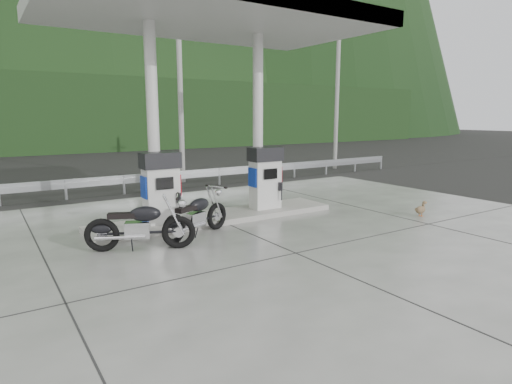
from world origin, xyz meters
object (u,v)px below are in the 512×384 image
gas_pump_left (161,188)px  motorcycle_left (140,226)px  duck (420,210)px  gas_pump_right (265,178)px  motorcycle_right (197,216)px

gas_pump_left → motorcycle_left: (-1.05, -1.49, -0.53)m
motorcycle_left → duck: 7.86m
gas_pump_right → duck: bearing=-38.7°
motorcycle_left → motorcycle_right: size_ratio=1.05×
gas_pump_right → motorcycle_left: bearing=-160.7°
motorcycle_right → duck: size_ratio=4.07×
gas_pump_left → duck: size_ratio=3.55×
gas_pump_right → duck: size_ratio=3.55×
gas_pump_right → motorcycle_right: gas_pump_right is taller
gas_pump_right → motorcycle_right: (-2.78, -1.17, -0.56)m
gas_pump_right → motorcycle_left: gas_pump_right is taller
motorcycle_left → gas_pump_left: bearing=79.3°
gas_pump_right → motorcycle_right: 3.07m
gas_pump_left → gas_pump_right: size_ratio=1.00×
motorcycle_left → gas_pump_right: bearing=43.8°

